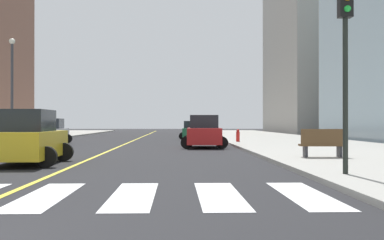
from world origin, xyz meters
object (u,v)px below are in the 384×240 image
(park_bench, at_px, (323,144))
(fire_hydrant, at_px, (238,136))
(car_white_third, at_px, (51,132))
(car_yellow_second, at_px, (27,139))
(traffic_light_near_corner, at_px, (345,38))
(car_red_nearest, at_px, (204,132))
(car_green_fourth, at_px, (192,131))
(street_lamp, at_px, (12,81))

(park_bench, height_order, fire_hydrant, park_bench)
(car_white_third, bearing_deg, car_yellow_second, -80.97)
(traffic_light_near_corner, bearing_deg, car_red_nearest, -80.27)
(car_green_fourth, distance_m, traffic_light_near_corner, 31.90)
(car_green_fourth, bearing_deg, park_bench, 101.00)
(car_red_nearest, relative_size, car_green_fourth, 1.20)
(car_white_third, xyz_separation_m, park_bench, (14.71, -15.95, -0.16))
(car_yellow_second, distance_m, street_lamp, 20.08)
(traffic_light_near_corner, relative_size, fire_hydrant, 5.83)
(fire_hydrant, bearing_deg, street_lamp, 174.31)
(car_white_third, height_order, traffic_light_near_corner, traffic_light_near_corner)
(traffic_light_near_corner, bearing_deg, car_yellow_second, -26.56)
(car_yellow_second, distance_m, fire_hydrant, 19.57)
(fire_hydrant, bearing_deg, park_bench, -85.04)
(car_red_nearest, bearing_deg, street_lamp, -24.14)
(traffic_light_near_corner, bearing_deg, street_lamp, -54.65)
(traffic_light_near_corner, bearing_deg, car_green_fourth, -84.35)
(park_bench, relative_size, fire_hydrant, 2.05)
(car_red_nearest, height_order, traffic_light_near_corner, traffic_light_near_corner)
(park_bench, bearing_deg, car_red_nearest, 23.67)
(car_yellow_second, bearing_deg, car_green_fourth, 74.75)
(park_bench, bearing_deg, fire_hydrant, 7.22)
(traffic_light_near_corner, bearing_deg, fire_hydrant, -89.71)
(car_green_fourth, distance_m, street_lamp, 16.25)
(traffic_light_near_corner, xyz_separation_m, park_bench, (1.25, 6.15, -3.09))
(car_green_fourth, distance_m, park_bench, 25.84)
(traffic_light_near_corner, distance_m, park_bench, 6.99)
(car_red_nearest, bearing_deg, park_bench, 113.83)
(car_yellow_second, height_order, park_bench, car_yellow_second)
(car_green_fourth, xyz_separation_m, park_bench, (4.38, -25.46, -0.09))
(traffic_light_near_corner, distance_m, street_lamp, 28.87)
(fire_hydrant, distance_m, street_lamp, 17.15)
(car_white_third, height_order, fire_hydrant, car_white_third)
(car_white_third, xyz_separation_m, traffic_light_near_corner, (13.45, -22.09, 2.93))
(car_yellow_second, height_order, traffic_light_near_corner, traffic_light_near_corner)
(park_bench, xyz_separation_m, street_lamp, (-17.95, 17.39, 3.94))
(park_bench, distance_m, street_lamp, 25.30)
(traffic_light_near_corner, bearing_deg, car_white_third, -58.66)
(car_yellow_second, distance_m, traffic_light_near_corner, 11.50)
(car_yellow_second, relative_size, car_white_third, 1.09)
(car_white_third, relative_size, fire_hydrant, 4.63)
(fire_hydrant, relative_size, street_lamp, 0.12)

